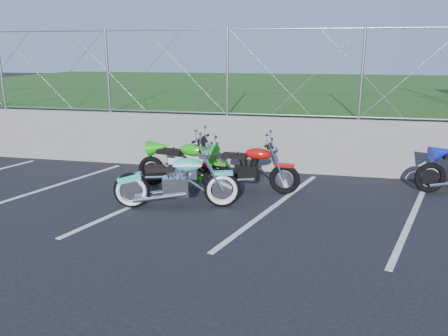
# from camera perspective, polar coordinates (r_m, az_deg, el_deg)

# --- Properties ---
(ground) EXTENTS (90.00, 90.00, 0.00)m
(ground) POSITION_cam_1_polar(r_m,az_deg,el_deg) (7.81, -12.11, -6.15)
(ground) COLOR black
(ground) RESTS_ON ground
(retaining_wall) EXTENTS (30.00, 0.22, 1.30)m
(retaining_wall) POSITION_cam_1_polar(r_m,az_deg,el_deg) (10.79, -4.81, 3.62)
(retaining_wall) COLOR slate
(retaining_wall) RESTS_ON ground
(grass_field) EXTENTS (30.00, 20.00, 1.30)m
(grass_field) POSITION_cam_1_polar(r_m,az_deg,el_deg) (20.47, 3.34, 9.06)
(grass_field) COLOR #1F4C14
(grass_field) RESTS_ON ground
(chain_link_fence) EXTENTS (28.00, 0.03, 2.00)m
(chain_link_fence) POSITION_cam_1_polar(r_m,az_deg,el_deg) (10.59, -5.01, 12.40)
(chain_link_fence) COLOR gray
(chain_link_fence) RESTS_ON retaining_wall
(parking_lines) EXTENTS (18.29, 4.31, 0.01)m
(parking_lines) POSITION_cam_1_polar(r_m,az_deg,el_deg) (8.33, -1.71, -4.44)
(parking_lines) COLOR silver
(parking_lines) RESTS_ON ground
(cruiser_turquoise) EXTENTS (2.27, 0.79, 1.15)m
(cruiser_turquoise) POSITION_cam_1_polar(r_m,az_deg,el_deg) (7.95, -5.97, -2.00)
(cruiser_turquoise) COLOR black
(cruiser_turquoise) RESTS_ON ground
(naked_orange) EXTENTS (2.11, 0.72, 1.05)m
(naked_orange) POSITION_cam_1_polar(r_m,az_deg,el_deg) (8.84, 3.31, -0.26)
(naked_orange) COLOR black
(naked_orange) RESTS_ON ground
(sportbike_green) EXTENTS (2.12, 0.75, 1.10)m
(sportbike_green) POSITION_cam_1_polar(r_m,az_deg,el_deg) (9.02, -5.13, 0.19)
(sportbike_green) COLOR black
(sportbike_green) RESTS_ON ground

